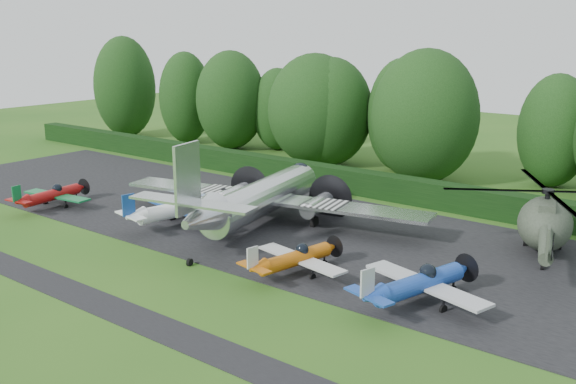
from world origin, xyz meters
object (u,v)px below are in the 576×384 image
Objects in this scene: light_plane_red at (52,195)px; light_plane_blue at (419,283)px; transport_plane at (259,197)px; helicopter at (545,219)px; light_plane_white at (179,209)px; light_plane_orange at (295,258)px.

light_plane_blue is (30.63, 0.77, 0.16)m from light_plane_red.
transport_plane is 1.61× the size of helicopter.
helicopter is (21.79, 9.89, 0.89)m from light_plane_white.
light_plane_white is at bearing -139.16° from helicopter.
light_plane_blue is at bearing -6.83° from light_plane_orange.
helicopter is at bearing 14.06° from light_plane_white.
light_plane_blue is at bearing 8.38° from light_plane_red.
transport_plane is 18.52m from helicopter.
light_plane_white is at bearing -131.59° from transport_plane.
transport_plane is 3.58× the size of light_plane_orange.
helicopter is (9.84, 12.30, 1.16)m from light_plane_orange.
transport_plane is at bearing 26.90° from light_plane_white.
helicopter reaches higher than light_plane_white.
light_plane_orange is (11.95, -2.41, -0.27)m from light_plane_white.
light_plane_red is 11.67m from light_plane_white.
light_plane_blue is 0.53× the size of helicopter.
helicopter is (2.52, 11.78, 0.99)m from light_plane_blue.
transport_plane reaches higher than light_plane_red.
light_plane_blue is at bearing -15.97° from light_plane_white.
light_plane_white reaches higher than light_plane_blue.
transport_plane reaches higher than helicopter.
light_plane_white is 1.08× the size of light_plane_blue.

